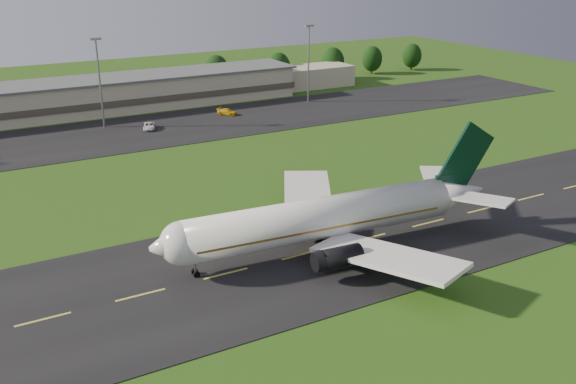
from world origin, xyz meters
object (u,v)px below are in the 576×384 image
terminal (92,97)px  light_mast_centre (99,72)px  service_vehicle_d (227,112)px  light_mast_east (309,54)px  service_vehicle_c (149,126)px  airliner (326,218)px

terminal → light_mast_centre: (-1.40, -16.18, 8.75)m
terminal → service_vehicle_d: (28.34, -19.26, -3.14)m
terminal → light_mast_east: 56.67m
service_vehicle_c → terminal: bearing=128.4°
terminal → service_vehicle_c: size_ratio=26.85×
airliner → terminal: 96.62m
terminal → service_vehicle_d: bearing=-34.2°
terminal → service_vehicle_d: terminal is taller
terminal → light_mast_centre: 18.45m
airliner → light_mast_centre: 81.07m
airliner → light_mast_centre: (-9.82, 80.07, 8.08)m
light_mast_centre → terminal: bearing=85.0°
service_vehicle_c → service_vehicle_d: (21.27, 4.05, -0.00)m
airliner → light_mast_centre: bearing=101.7°
terminal → service_vehicle_c: 24.55m
airliner → light_mast_east: bearing=65.3°
service_vehicle_c → airliner: bearing=-67.4°
terminal → service_vehicle_c: bearing=-73.1°
terminal → service_vehicle_c: (7.07, -23.31, -3.14)m
light_mast_centre → service_vehicle_c: (8.47, -7.12, -11.89)m
terminal → service_vehicle_c: terminal is taller
service_vehicle_d → light_mast_centre: bearing=136.2°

